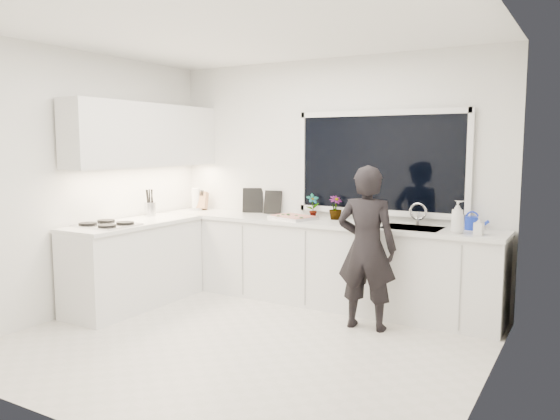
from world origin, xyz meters
The scene contains 25 objects.
floor centered at (0.00, 0.00, -0.01)m, with size 4.00×3.50×0.02m, color beige.
wall_back centered at (0.00, 1.76, 1.35)m, with size 4.00×0.02×2.70m, color white.
wall_left centered at (-2.01, 0.00, 1.35)m, with size 0.02×3.50×2.70m, color white.
wall_right centered at (2.01, 0.00, 1.35)m, with size 0.02×3.50×2.70m, color white.
ceiling centered at (0.00, 0.00, 2.71)m, with size 4.00×3.50×0.02m, color white.
window centered at (0.60, 1.73, 1.55)m, with size 1.80×0.02×1.00m, color black.
base_cabinets_back centered at (0.00, 1.45, 0.44)m, with size 3.92×0.58×0.88m, color white.
base_cabinets_left centered at (-1.67, 0.35, 0.44)m, with size 0.58×1.60×0.88m, color white.
countertop_back centered at (0.00, 1.44, 0.90)m, with size 3.94×0.62×0.04m, color silver.
countertop_left centered at (-1.67, 0.35, 0.90)m, with size 0.62×1.60×0.04m, color silver.
upper_cabinets centered at (-1.79, 0.70, 1.85)m, with size 0.34×2.10×0.70m, color white.
sink centered at (1.05, 1.45, 0.87)m, with size 0.58×0.42×0.14m, color silver.
faucet centered at (1.05, 1.65, 1.03)m, with size 0.03×0.03×0.22m, color silver.
stovetop centered at (-1.69, 0.00, 0.94)m, with size 0.56×0.48×0.03m, color black.
person centered at (0.79, 0.90, 0.78)m, with size 0.57×0.37×1.56m, color black.
pizza_tray centered at (-0.29, 1.42, 0.94)m, with size 0.48×0.35×0.03m, color silver.
pizza centered at (-0.29, 1.42, 0.95)m, with size 0.44×0.31×0.01m, color #AD2A17.
watering_can centered at (1.59, 1.61, 0.98)m, with size 0.14×0.14×0.13m, color #132CB6.
paper_towel_roll centered at (-1.78, 1.55, 1.05)m, with size 0.11×0.11×0.26m, color silver.
knife_block centered at (-1.71, 1.59, 1.03)m, with size 0.13×0.10×0.22m, color olive.
utensil_crock centered at (-1.85, 0.80, 1.00)m, with size 0.13×0.13×0.16m, color silver.
picture_frame_large centered at (-0.72, 1.69, 1.06)m, with size 0.22×0.02×0.28m, color black.
picture_frame_small centered at (-1.01, 1.69, 1.07)m, with size 0.25×0.02×0.30m, color black.
herb_plants centered at (0.19, 1.61, 1.06)m, with size 0.81×0.21×0.28m.
soap_bottles centered at (1.56, 1.30, 1.06)m, with size 0.31×0.14×0.31m.
Camera 1 is at (2.63, -3.87, 1.74)m, focal length 35.00 mm.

